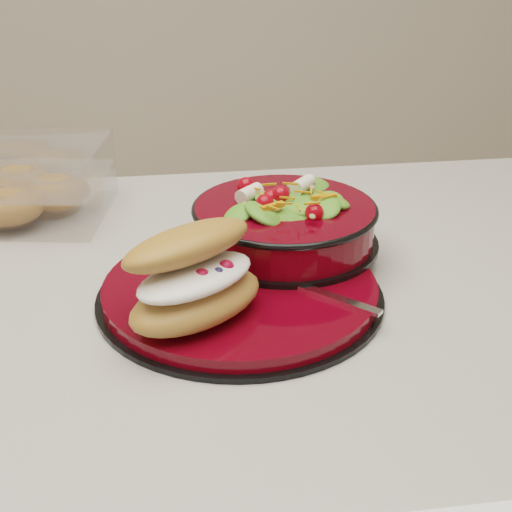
{
  "coord_description": "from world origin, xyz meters",
  "views": [
    {
      "loc": [
        -0.12,
        -0.69,
        1.28
      ],
      "look_at": [
        -0.02,
        -0.01,
        0.94
      ],
      "focal_mm": 50.0,
      "sensor_mm": 36.0,
      "label": 1
    }
  ],
  "objects": [
    {
      "name": "fork",
      "position": [
        0.03,
        -0.06,
        0.92
      ],
      "size": [
        0.12,
        0.12,
        0.0
      ],
      "rotation": [
        0.0,
        0.0,
        0.79
      ],
      "color": "silver",
      "rests_on": "dinner_plate"
    },
    {
      "name": "pastry_box",
      "position": [
        -0.31,
        0.24,
        0.94
      ],
      "size": [
        0.27,
        0.22,
        0.09
      ],
      "rotation": [
        0.0,
        0.0,
        -0.17
      ],
      "color": "white",
      "rests_on": "island_counter"
    },
    {
      "name": "dinner_plate",
      "position": [
        -0.04,
        -0.04,
        0.91
      ],
      "size": [
        0.31,
        0.31,
        0.02
      ],
      "rotation": [
        0.0,
        0.0,
        -0.13
      ],
      "color": "black",
      "rests_on": "island_counter"
    },
    {
      "name": "croissant",
      "position": [
        -0.09,
        -0.1,
        0.96
      ],
      "size": [
        0.17,
        0.16,
        0.09
      ],
      "rotation": [
        0.0,
        0.0,
        0.62
      ],
      "color": "#B46D37",
      "rests_on": "dinner_plate"
    },
    {
      "name": "salad_bowl",
      "position": [
        0.02,
        0.05,
        0.95
      ],
      "size": [
        0.22,
        0.22,
        0.09
      ],
      "rotation": [
        0.0,
        0.0,
        0.28
      ],
      "color": "black",
      "rests_on": "dinner_plate"
    }
  ]
}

